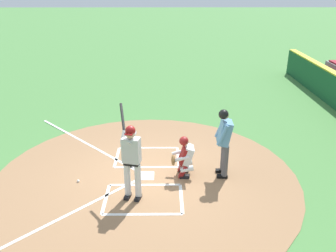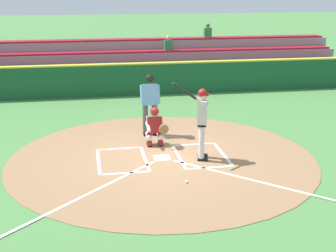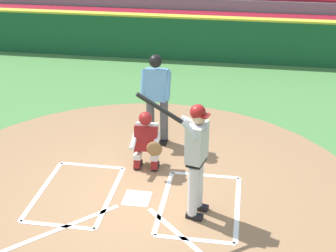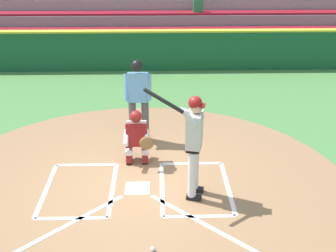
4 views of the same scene
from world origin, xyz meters
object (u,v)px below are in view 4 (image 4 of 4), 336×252
object	(u,v)px
batter	(194,140)
baseball	(153,249)
catcher	(137,136)
plate_umpire	(138,95)

from	to	relation	value
batter	baseball	world-z (taller)	batter
catcher	batter	bearing A→B (deg)	128.41
catcher	plate_umpire	xyz separation A→B (m)	(0.00, -1.01, 0.49)
batter	baseball	size ratio (longest dim) A/B	28.76
batter	plate_umpire	xyz separation A→B (m)	(1.01, -2.28, -0.02)
plate_umpire	batter	bearing A→B (deg)	113.89
catcher	baseball	size ratio (longest dim) A/B	15.27
catcher	baseball	distance (m)	2.81
batter	baseball	bearing A→B (deg)	64.77
plate_umpire	catcher	bearing A→B (deg)	90.21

